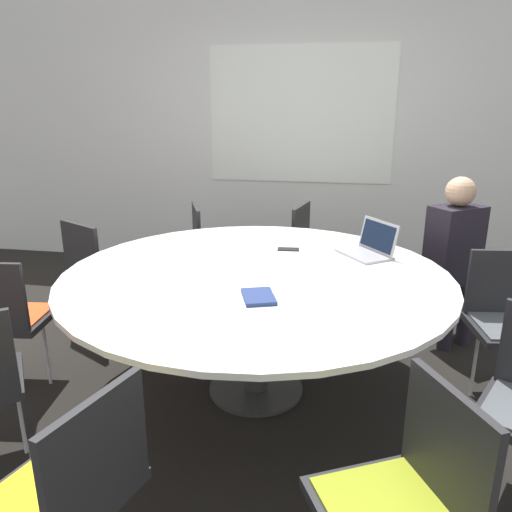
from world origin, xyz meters
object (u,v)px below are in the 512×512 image
chair_0 (467,268)px  laptop (370,247)px  chair_2 (212,245)px  chair_6 (72,482)px  chair_9 (509,313)px  chair_1 (315,246)px  cell_phone (288,249)px  chair_7 (407,493)px  chair_4 (5,312)px  chair_3 (98,266)px  person_0 (455,249)px  spiral_notebook (259,297)px

chair_0 → laptop: (-0.75, -0.63, 0.30)m
chair_0 → chair_2: size_ratio=1.00×
chair_6 → chair_9: size_ratio=1.00×
chair_6 → laptop: bearing=-11.3°
chair_1 → cell_phone: (-0.12, -0.96, 0.25)m
chair_1 → chair_9: (1.20, -1.19, 0.00)m
chair_7 → chair_9: 1.70m
chair_4 → chair_7: bearing=-32.6°
chair_2 → chair_9: (2.07, -1.07, 0.00)m
laptop → cell_phone: size_ratio=2.80×
chair_1 → chair_3: size_ratio=1.00×
chair_7 → chair_3: bearing=20.0°
chair_6 → laptop: size_ratio=2.10×
chair_4 → person_0: person_0 is taller
chair_0 → chair_9: 0.83m
laptop → cell_phone: bearing=-127.8°
chair_0 → person_0: 0.32m
chair_0 → chair_2: same height
chair_0 → chair_6: 3.06m
cell_phone → chair_0: bearing=25.7°
chair_0 → laptop: laptop is taller
chair_4 → chair_9: same height
chair_9 → laptop: size_ratio=2.10×
spiral_notebook → laptop: bearing=56.2°
chair_3 → chair_6: bearing=-36.2°
chair_0 → person_0: (-0.15, -0.21, 0.19)m
chair_2 → cell_phone: (0.75, -0.84, 0.25)m
chair_4 → chair_0: bearing=18.2°
chair_6 → person_0: person_0 is taller
chair_3 → chair_9: size_ratio=1.00×
laptop → chair_7: bearing=-33.5°
person_0 → laptop: (-0.60, -0.42, 0.11)m
chair_2 → spiral_notebook: (0.70, -1.70, 0.26)m
laptop → spiral_notebook: 1.01m
chair_0 → chair_9: same height
person_0 → spiral_notebook: bearing=11.3°
chair_9 → person_0: bearing=-79.8°
chair_6 → chair_1: bearing=4.7°
chair_9 → chair_6: bearing=35.7°
chair_9 → chair_1: bearing=-52.2°
chair_2 → chair_0: bearing=60.8°
chair_3 → person_0: bearing=34.0°
chair_4 → laptop: 2.23m
spiral_notebook → cell_phone: (0.05, 0.86, -0.01)m
chair_6 → chair_7: same height
chair_2 → person_0: size_ratio=0.71×
chair_0 → chair_6: (-1.73, -2.52, 0.00)m
chair_9 → cell_phone: size_ratio=5.87×
chair_7 → chair_2: bearing=0.5°
spiral_notebook → chair_7: bearing=-54.8°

